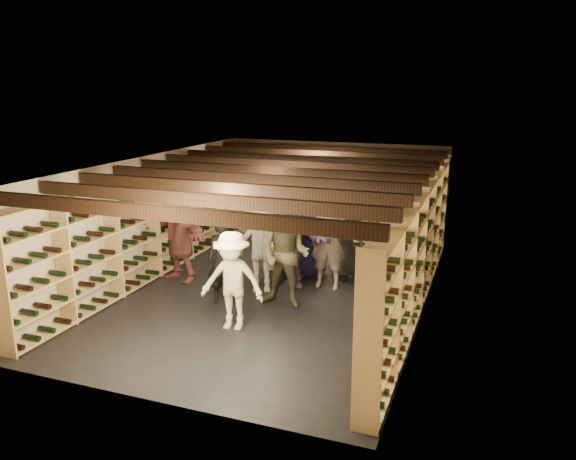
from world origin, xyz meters
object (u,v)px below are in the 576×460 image
at_px(crate_loose, 373,264).
at_px(person_9, 261,245).
at_px(person_3, 232,281).
at_px(person_1, 223,261).
at_px(crate_stack_right, 281,257).
at_px(person_11, 287,240).
at_px(person_10, 283,234).
at_px(person_7, 329,239).
at_px(person_12, 345,237).
at_px(person_4, 393,254).
at_px(crate_stack_left, 283,242).
at_px(person_5, 179,234).
at_px(person_6, 310,233).
at_px(person_2, 285,255).

height_order(crate_loose, person_9, person_9).
height_order(crate_loose, person_3, person_3).
height_order(crate_loose, person_1, person_1).
distance_m(crate_stack_right, person_1, 2.20).
distance_m(crate_loose, person_11, 2.27).
bearing_deg(person_10, crate_loose, 35.47).
distance_m(person_7, person_12, 0.74).
height_order(person_1, person_7, person_7).
relative_size(person_10, person_12, 1.05).
xyz_separation_m(person_1, person_4, (2.80, 0.86, 0.17)).
bearing_deg(person_1, crate_stack_right, 60.39).
relative_size(person_3, person_7, 0.84).
height_order(crate_stack_right, person_1, person_1).
distance_m(crate_stack_left, person_11, 1.95).
bearing_deg(person_3, person_11, 80.56).
bearing_deg(person_5, person_4, 19.47).
bearing_deg(person_11, person_6, 62.30).
xyz_separation_m(crate_stack_right, person_11, (0.49, -0.94, 0.65)).
height_order(crate_stack_right, person_5, person_5).
height_order(person_7, person_12, person_7).
relative_size(person_2, person_3, 1.18).
bearing_deg(person_3, person_4, 33.50).
bearing_deg(person_7, crate_stack_left, 131.08).
xyz_separation_m(crate_loose, person_10, (-1.61, -1.11, 0.77)).
relative_size(crate_stack_left, person_6, 0.38).
relative_size(person_3, person_6, 0.88).
height_order(person_6, person_11, person_11).
bearing_deg(person_2, person_9, 144.53).
bearing_deg(person_12, crate_stack_right, 168.71).
height_order(person_5, person_12, person_5).
xyz_separation_m(person_3, person_9, (-0.22, 1.68, 0.10)).
height_order(person_11, person_12, person_11).
distance_m(person_5, person_6, 2.59).
distance_m(person_2, person_6, 1.63).
xyz_separation_m(person_2, person_6, (-0.07, 1.63, -0.03)).
bearing_deg(person_9, crate_loose, 28.44).
height_order(person_4, person_11, person_4).
xyz_separation_m(person_4, person_6, (-1.81, 1.02, -0.04)).
bearing_deg(person_9, crate_stack_right, 72.50).
bearing_deg(person_7, crate_loose, 65.66).
distance_m(crate_stack_left, person_6, 1.51).
xyz_separation_m(crate_stack_left, person_6, (0.96, -1.02, 0.56)).
bearing_deg(person_1, crate_loose, 31.65).
relative_size(person_7, person_9, 1.06).
bearing_deg(crate_stack_left, crate_loose, -1.39).
height_order(crate_loose, person_12, person_12).
bearing_deg(crate_stack_left, person_3, -81.22).
relative_size(person_9, person_10, 1.04).
distance_m(person_3, person_7, 2.48).
bearing_deg(crate_stack_right, person_3, -83.49).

